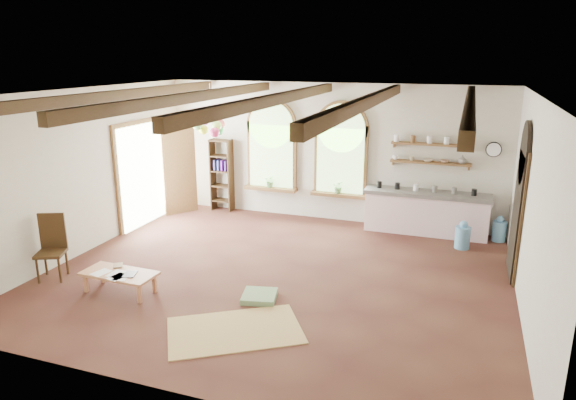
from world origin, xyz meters
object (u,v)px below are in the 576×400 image
at_px(kitchen_counter, 426,212).
at_px(side_chair, 52,260).
at_px(balloon_cluster, 211,123).
at_px(coffee_table, 119,275).

bearing_deg(kitchen_counter, side_chair, -142.27).
xyz_separation_m(kitchen_counter, balloon_cluster, (-4.71, -0.90, 1.85)).
xyz_separation_m(kitchen_counter, side_chair, (-5.96, -4.61, -0.15)).
distance_m(kitchen_counter, coffee_table, 6.51).
relative_size(kitchen_counter, coffee_table, 2.13).
bearing_deg(balloon_cluster, coffee_table, -86.87).
bearing_deg(balloon_cluster, kitchen_counter, 10.84).
relative_size(side_chair, balloon_cluster, 1.00).
xyz_separation_m(coffee_table, balloon_cluster, (-0.21, 3.79, 2.01)).
height_order(kitchen_counter, side_chair, side_chair).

